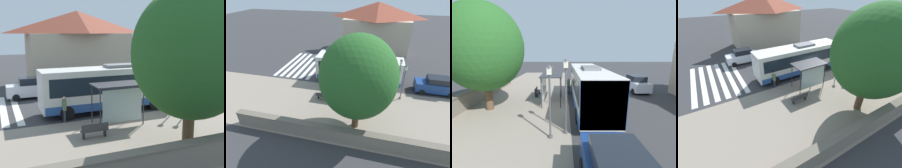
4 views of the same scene
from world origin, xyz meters
TOP-DOWN VIEW (x-y plane):
  - ground_plane at (0.00, 0.00)m, footprint 120.00×120.00m
  - sidewalk_plaza at (-4.50, 0.00)m, footprint 9.00×44.00m
  - crosswalk_stripes at (5.00, 9.76)m, footprint 9.00×5.25m
  - stone_wall at (-8.55, 0.00)m, footprint 0.60×20.00m
  - background_building at (14.72, -0.52)m, footprint 6.64×11.91m
  - bus at (1.66, 0.75)m, footprint 2.61×10.45m
  - bus_shelter at (-1.67, 1.57)m, footprint 1.87×3.26m
  - pedestrian at (0.10, 4.69)m, footprint 0.34×0.23m
  - bench at (-3.30, 3.80)m, footprint 0.40×1.60m
  - street_lamp_near at (-1.15, -4.33)m, footprint 0.28×0.28m
  - street_lamp_far at (-0.31, -3.85)m, footprint 0.28×0.28m
  - shade_tree at (-6.49, -0.15)m, footprint 5.99×5.99m
  - parked_car_behind_bus at (1.16, -8.31)m, footprint 1.90×4.57m
  - parked_car_far_lane at (8.17, 5.78)m, footprint 1.88×4.26m

SIDE VIEW (x-z plane):
  - ground_plane at x=0.00m, z-range 0.00..0.00m
  - crosswalk_stripes at x=5.00m, z-range 0.00..0.01m
  - sidewalk_plaza at x=-4.50m, z-range 0.00..0.02m
  - bench at x=-3.30m, z-range 0.03..0.91m
  - stone_wall at x=-8.55m, z-range 0.01..1.38m
  - parked_car_far_lane at x=8.17m, z-range -0.02..1.88m
  - parked_car_behind_bus at x=1.16m, z-range -0.03..1.94m
  - pedestrian at x=0.10m, z-range 0.16..1.93m
  - bus at x=1.66m, z-range 0.06..3.58m
  - bus_shelter at x=-1.67m, z-range 0.89..3.56m
  - street_lamp_near at x=-1.15m, z-range 0.38..4.40m
  - street_lamp_far at x=-0.31m, z-range 0.40..4.71m
  - background_building at x=14.72m, z-range 0.13..8.46m
  - shade_tree at x=-6.49m, z-range 0.80..9.03m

